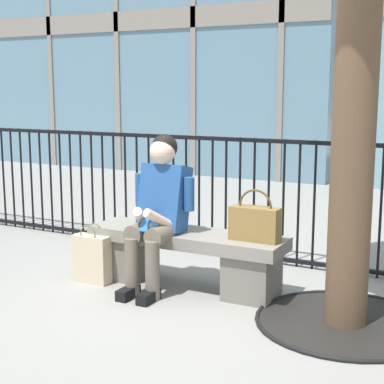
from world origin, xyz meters
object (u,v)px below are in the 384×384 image
object	(u,v)px
stone_bench	(186,253)
shopping_bag	(92,258)
handbag_on_bench	(255,223)
seated_person_with_phone	(159,207)

from	to	relation	value
stone_bench	shopping_bag	xyz separation A→B (m)	(-0.73, -0.26, -0.07)
handbag_on_bench	shopping_bag	size ratio (longest dim) A/B	0.80
stone_bench	shopping_bag	bearing A→B (deg)	-160.53
stone_bench	seated_person_with_phone	world-z (taller)	seated_person_with_phone
handbag_on_bench	shopping_bag	xyz separation A→B (m)	(-1.31, -0.25, -0.38)
seated_person_with_phone	shopping_bag	distance (m)	0.73
stone_bench	seated_person_with_phone	xyz separation A→B (m)	(-0.17, -0.13, 0.38)
handbag_on_bench	seated_person_with_phone	bearing A→B (deg)	-171.04
shopping_bag	stone_bench	bearing A→B (deg)	19.47
stone_bench	shopping_bag	distance (m)	0.78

